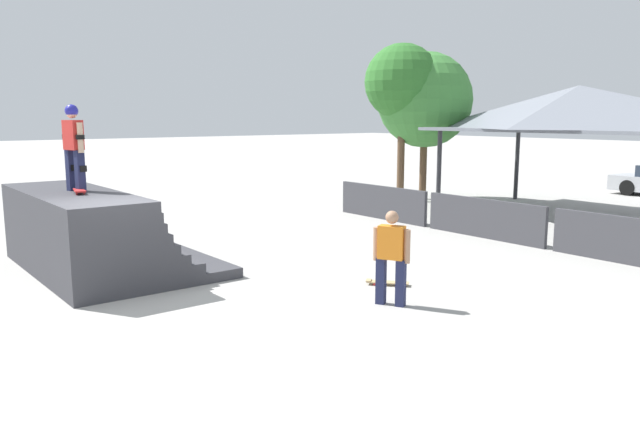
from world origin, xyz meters
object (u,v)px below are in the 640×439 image
skater_on_deck (74,142)px  skateboard_on_deck (79,191)px  bystander_walking (391,253)px  tree_far_back (425,100)px  skateboard_on_ground (386,282)px  tree_beside_pavilion (402,83)px

skater_on_deck → skateboard_on_deck: skater_on_deck is taller
bystander_walking → tree_far_back: size_ratio=0.29×
skater_on_deck → skateboard_on_deck: 1.05m
skateboard_on_deck → skater_on_deck: bearing=-176.7°
skater_on_deck → tree_far_back: size_ratio=0.31×
skater_on_deck → bystander_walking: (5.70, 3.48, -1.80)m
skateboard_on_ground → tree_beside_pavilion: bearing=-87.2°
skateboard_on_deck → tree_beside_pavilion: 14.27m
bystander_walking → tree_far_back: tree_far_back is taller
bystander_walking → skateboard_on_ground: bystander_walking is taller
skateboard_on_deck → tree_far_back: bearing=118.7°
bystander_walking → tree_far_back: bearing=-76.8°
skateboard_on_ground → tree_far_back: bearing=-91.0°
skateboard_on_ground → tree_beside_pavilion: tree_beside_pavilion is taller
skater_on_deck → skateboard_on_ground: skater_on_deck is taller
skateboard_on_ground → tree_beside_pavilion: 13.16m
skateboard_on_ground → tree_beside_pavilion: size_ratio=0.13×
skater_on_deck → tree_far_back: (-3.60, 14.28, 1.13)m
skateboard_on_ground → tree_beside_pavilion: (-8.56, 8.97, 4.41)m
skateboard_on_deck → bystander_walking: skateboard_on_deck is taller
skateboard_on_deck → tree_beside_pavilion: tree_beside_pavilion is taller
skater_on_deck → skateboard_on_deck: size_ratio=2.24×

